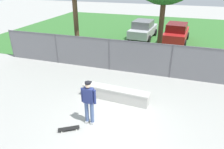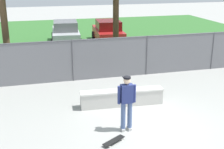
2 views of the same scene
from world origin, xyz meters
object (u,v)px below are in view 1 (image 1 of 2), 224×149
skateboard (69,129)px  car_red (176,33)px  concrete_ledge (115,94)px  car_silver (143,29)px  skateboarder (89,101)px

skateboard → car_red: (3.23, 13.46, 0.77)m
concrete_ledge → car_silver: 11.32m
concrete_ledge → skateboard: 2.80m
skateboard → car_silver: car_silver is taller
concrete_ledge → skateboard: size_ratio=4.10×
skateboard → car_silver: 13.90m
skateboarder → car_red: 13.09m
skateboarder → car_red: size_ratio=0.42×
skateboarder → car_red: (2.64, 12.82, -0.19)m
car_silver → concrete_ledge: bearing=-86.0°
skateboard → car_red: car_red is taller
skateboarder → skateboard: size_ratio=2.35×
concrete_ledge → car_red: 11.10m
concrete_ledge → skateboard: bearing=-111.5°
skateboard → car_silver: size_ratio=0.18×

